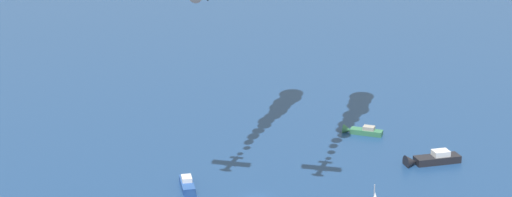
{
  "coord_description": "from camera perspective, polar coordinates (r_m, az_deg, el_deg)",
  "views": [
    {
      "loc": [
        76.68,
        99.19,
        58.31
      ],
      "look_at": [
        0.3,
        0.21,
        17.51
      ],
      "focal_mm": 58.95,
      "sensor_mm": 36.0,
      "label": 1
    }
  ],
  "objects": [
    {
      "name": "motorboat_offshore",
      "position": [
        141.87,
        -4.64,
        -5.98
      ],
      "size": [
        5.42,
        8.1,
        2.33
      ],
      "color": "#23478C",
      "rests_on": "ground_plane"
    },
    {
      "name": "motorboat_far_stbd",
      "position": [
        155.21,
        11.72,
        -4.07
      ],
      "size": [
        10.62,
        6.51,
        3.02
      ],
      "color": "black",
      "rests_on": "ground_plane"
    },
    {
      "name": "motorboat_ahead",
      "position": [
        167.76,
        7.13,
        -2.19
      ],
      "size": [
        5.91,
        7.75,
        2.29
      ],
      "color": "#33704C",
      "rests_on": "ground_plane"
    }
  ]
}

